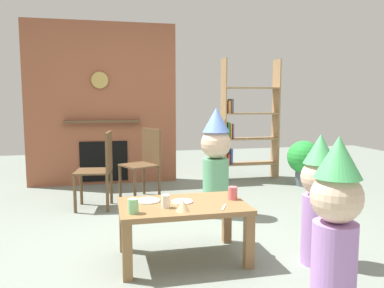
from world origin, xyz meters
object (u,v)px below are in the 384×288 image
Objects in this scene: coffee_table at (183,213)px; paper_cup_near_left at (233,193)px; paper_plate_rear at (182,202)px; dining_chair_left at (101,165)px; paper_cup_near_right at (166,201)px; child_with_cone_hat at (336,224)px; dining_chair_middle at (145,159)px; bookshelf at (246,124)px; paper_plate_front at (147,201)px; paper_cup_center at (133,206)px; potted_plant_tall at (304,159)px; birthday_cake_slice at (183,205)px; child_by_the_chairs at (216,159)px; child_in_pink at (319,196)px.

coffee_table is 0.45m from paper_cup_near_left.
paper_plate_rear is 0.19× the size of dining_chair_left.
dining_chair_left is at bearing 105.88° from paper_cup_near_right.
paper_cup_near_right is at bearing 8.00° from child_with_cone_hat.
paper_cup_near_right is 2.08m from dining_chair_middle.
bookshelf is 3.25m from paper_plate_rear.
paper_plate_front is 0.19× the size of child_with_cone_hat.
paper_cup_near_right is at bearing 61.37° from dining_chair_middle.
bookshelf is at bearing 60.32° from paper_plate_rear.
paper_cup_center is 3.58m from potted_plant_tall.
child_with_cone_hat reaches higher than birthday_cake_slice.
bookshelf is at bearing 179.59° from dining_chair_middle.
child_with_cone_hat is (0.69, -1.01, 0.19)m from coffee_table.
paper_plate_front is at bearing 111.60° from dining_chair_left.
dining_chair_middle reaches higher than paper_cup_near_right.
child_with_cone_hat is (0.27, -1.04, 0.06)m from paper_cup_near_left.
dining_chair_middle is at bearing -153.44° from bookshelf.
bookshelf is at bearing 61.69° from birthday_cake_slice.
paper_cup_near_right reaches higher than paper_plate_rear.
paper_cup_center reaches higher than coffee_table.
paper_plate_front is at bearing 162.25° from paper_plate_rear.
paper_cup_center is 0.16× the size of potted_plant_tall.
child_by_the_chairs is (0.73, 1.15, 0.12)m from paper_cup_near_right.
paper_plate_front is (-0.12, 0.21, -0.04)m from paper_cup_near_right.
child_in_pink is at bearing -116.64° from potted_plant_tall.
paper_cup_near_left is at bearing 14.33° from paper_cup_center.
coffee_table is at bearing -24.33° from paper_plate_front.
paper_cup_near_right is 0.59× the size of paper_plate_rear.
birthday_cake_slice is 0.10× the size of child_in_pink.
paper_cup_center is 1.84m from dining_chair_left.
bookshelf is at bearing 59.10° from paper_cup_near_right.
coffee_table is 9.43× the size of paper_cup_near_left.
potted_plant_tall is at bearing 44.25° from coffee_table.
child_with_cone_hat is 0.90× the size of child_by_the_chairs.
paper_cup_near_left is 0.59m from paper_cup_near_right.
bookshelf reaches higher than paper_cup_center.
paper_cup_near_left is 0.99× the size of paper_cup_center.
paper_cup_near_left is 0.16× the size of potted_plant_tall.
coffee_table is 1.50× the size of potted_plant_tall.
child_by_the_chairs is 1.15m from dining_chair_middle.
coffee_table is 0.31m from paper_plate_front.
paper_plate_rear is at bearing 80.13° from birthday_cake_slice.
bookshelf is at bearing 136.45° from potted_plant_tall.
coffee_table is 9.99× the size of birthday_cake_slice.
paper_plate_front is at bearing 65.91° from paper_cup_center.
coffee_table is 5.94× the size of paper_plate_rear.
paper_cup_near_left is 0.43m from paper_plate_rear.
birthday_cake_slice is (-1.64, -3.04, -0.38)m from bookshelf.
paper_plate_rear is at bearing 27.81° from paper_cup_center.
birthday_cake_slice is (-0.04, -0.20, 0.12)m from coffee_table.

